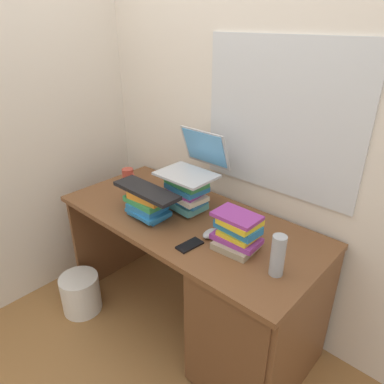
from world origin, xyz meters
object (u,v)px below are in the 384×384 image
Objects in this scene: mug at (128,175)px; wastebasket at (81,293)px; laptop at (194,163)px; computer_mouse at (211,233)px; desk at (239,302)px; keyboard at (146,190)px; cell_phone at (190,245)px; water_bottle at (278,256)px; book_stack_keyboard_riser at (147,205)px; book_stack_tall at (186,193)px; book_stack_side at (237,232)px.

wastebasket is at bearing -84.04° from mug.
laptop reaches higher than computer_mouse.
keyboard is at bearing -169.21° from desk.
keyboard is 3.65× the size of mug.
laptop is 0.50m from cell_phone.
water_bottle is (0.22, -0.07, 0.45)m from desk.
wastebasket is at bearing -156.19° from computer_mouse.
book_stack_tall is at bearing 61.20° from book_stack_keyboard_riser.
cell_phone is (0.38, -0.06, -0.16)m from keyboard.
mug is 0.85m from wastebasket.
desk is 4.83× the size of laptop.
mug is at bearing 177.01° from book_stack_tall.
mug is (-0.86, 0.15, 0.03)m from computer_mouse.
book_stack_side is at bearing 168.24° from water_bottle.
book_stack_keyboard_riser is 0.96× the size of wastebasket.
mug is 1.28m from water_bottle.
computer_mouse is at bearing -22.88° from book_stack_tall.
book_stack_tall is 1.00× the size of book_stack_keyboard_riser.
desk is 6.08× the size of book_stack_tall.
book_stack_keyboard_riser reaches higher than computer_mouse.
book_stack_keyboard_riser is 1.87× the size of cell_phone.
book_stack_side is at bearing -21.46° from laptop.
book_stack_tall is 1.30× the size of water_bottle.
book_stack_side is at bearing 6.53° from computer_mouse.
cell_phone is (0.84, -0.29, -0.04)m from mug.
computer_mouse is at bearing -173.47° from book_stack_side.
keyboard is (-0.00, 0.00, 0.09)m from book_stack_keyboard_riser.
computer_mouse is 0.88m from mug.
keyboard is at bearing 167.18° from book_stack_keyboard_riser.
keyboard is (-0.55, -0.10, 0.08)m from book_stack_side.
mug is at bearing 170.07° from computer_mouse.
book_stack_side is 2.34× the size of computer_mouse.
mug reaches higher than cell_phone.
cell_phone is (-0.17, -0.15, -0.08)m from book_stack_side.
keyboard is 0.41m from cell_phone.
laptop is 0.76× the size of keyboard.
mug is at bearing -176.23° from laptop.
water_bottle is at bearing -16.81° from desk.
mug is at bearing 166.37° from cell_phone.
book_stack_tall is 0.24m from keyboard.
cell_phone is at bearing -138.54° from book_stack_side.
computer_mouse is at bearing 86.15° from cell_phone.
book_stack_side is 0.76× the size of laptop.
wastebasket is (-0.52, -0.48, -0.75)m from book_stack_tall.
desk is 0.66m from book_stack_tall.
book_stack_tall is at bearing -2.99° from mug.
computer_mouse is (-0.15, -0.02, -0.07)m from book_stack_side.
keyboard is 0.94m from wastebasket.
laptop is 1.22× the size of wastebasket.
keyboard reaches higher than cell_phone.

